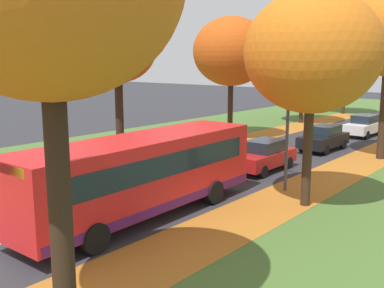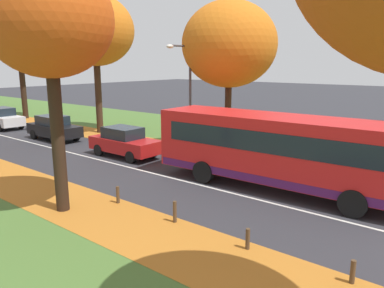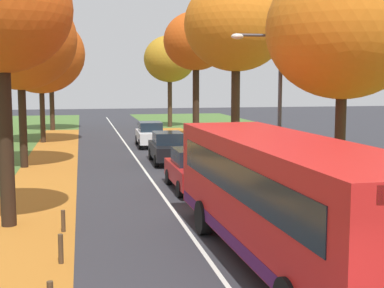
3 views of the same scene
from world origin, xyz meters
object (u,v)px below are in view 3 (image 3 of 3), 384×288
Objects in this scene: tree_left_mid at (20,39)px; tree_left_near at (0,10)px; car_white_third_in_line at (150,134)px; tree_right_far at (196,42)px; bollard_fifth at (63,221)px; bus at (283,194)px; bollard_fourth at (61,249)px; tree_left_far at (40,54)px; tree_right_near at (344,30)px; streetlamp_right at (271,97)px; tree_left_distant at (50,54)px; tree_right_distant at (170,59)px; car_black_following at (168,148)px; car_red_lead at (193,170)px; tree_right_mid at (236,25)px.

tree_left_near is at bearing -86.63° from tree_left_mid.
tree_right_far is at bearing 44.68° from car_white_third_in_line.
bus is at bearing -36.76° from bollard_fifth.
bollard_fourth is 0.07× the size of bus.
tree_left_near is 0.79× the size of bus.
bollard_fifth is (2.09, -23.45, -5.86)m from tree_left_far.
bus is at bearing -35.69° from tree_left_near.
tree_left_mid is 13.73× the size of bollard_fifth.
streetlamp_right is at bearing 144.73° from tree_right_near.
tree_right_far reaches higher than car_white_third_in_line.
tree_right_far is 1.57× the size of streetlamp_right.
bollard_fourth is at bearing -81.26° from tree_left_mid.
bollard_fifth is (-9.18, -1.26, -5.69)m from tree_right_near.
tree_left_distant is 2.18× the size of car_white_third_in_line.
tree_right_distant is 2.01× the size of car_black_following.
tree_left_far is 14.26m from car_black_following.
tree_right_near is (11.10, -31.88, -0.67)m from tree_left_distant.
tree_left_distant is 0.99× the size of tree_right_far.
car_white_third_in_line is (-0.00, 7.28, 0.00)m from car_black_following.
tree_left_near is 9.49m from car_red_lead.
tree_right_mid is at bearing -0.75° from tree_left_mid.
tree_left_mid reaches higher than car_white_third_in_line.
tree_right_far is 2.21× the size of car_white_third_in_line.
streetlamp_right is 4.48m from car_red_lead.
bollard_fourth is at bearing -120.14° from tree_right_mid.
tree_right_mid is at bearing -63.22° from tree_left_distant.
bollard_fifth is (2.28, -12.29, -6.02)m from tree_left_mid.
tree_right_distant is (10.89, 11.00, 0.16)m from tree_left_far.
tree_right_mid reaches higher than tree_left_distant.
car_white_third_in_line is at bearing 45.02° from tree_left_mid.
tree_right_far is 28.53m from bollard_fourth.
car_black_following is at bearing -99.64° from tree_right_distant.
tree_right_far is at bearing 85.20° from streetlamp_right.
car_red_lead is (7.18, -7.13, -5.53)m from tree_left_mid.
tree_left_near is 9.53m from bus.
tree_left_mid is 0.91× the size of tree_right_mid.
tree_right_near reaches higher than bollard_fifth.
car_black_following is (6.66, 11.32, -5.52)m from tree_left_near.
streetlamp_right is (-1.60, -31.79, -2.61)m from tree_right_distant.
bollard_fifth is (-8.80, -34.45, -6.02)m from tree_right_distant.
car_black_following is (7.32, 0.04, -5.53)m from tree_left_mid.
tree_right_mid is (-0.50, 10.89, 1.24)m from tree_right_near.
tree_right_near is 7.80m from bus.
tree_left_distant is at bearing 109.20° from tree_right_near.
tree_right_mid is 7.39m from car_black_following.
bollard_fifth is 0.06× the size of bus.
tree_left_distant is at bearing 100.83° from bus.
tree_left_distant is 10.80m from tree_right_distant.
tree_left_far is at bearing -90.99° from tree_left_distant.
bus reaches higher than car_white_third_in_line.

